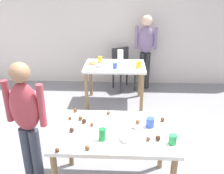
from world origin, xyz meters
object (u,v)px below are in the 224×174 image
object	(u,v)px
person_adult_far	(146,46)
pitcher_far	(120,56)
soda_can	(102,134)
person_girl_near	(26,118)
mixing_bowl	(129,136)
dining_table_near	(115,138)
chair_far_table	(122,66)
dining_table_far	(115,71)

from	to	relation	value
person_adult_far	pitcher_far	size ratio (longest dim) A/B	6.37
soda_can	pitcher_far	bearing A→B (deg)	86.80
person_girl_near	mixing_bowl	size ratio (longest dim) A/B	8.97
dining_table_near	chair_far_table	world-z (taller)	chair_far_table
dining_table_near	chair_far_table	size ratio (longest dim) A/B	1.41
dining_table_near	dining_table_far	xyz separation A→B (m)	(-0.07, 2.12, -0.01)
person_adult_far	pitcher_far	bearing A→B (deg)	-130.05
person_adult_far	pitcher_far	xyz separation A→B (m)	(-0.51, -0.61, -0.05)
chair_far_table	soda_can	size ratio (longest dim) A/B	7.13
dining_table_near	person_adult_far	size ratio (longest dim) A/B	0.80
mixing_bowl	pitcher_far	distance (m)	2.44
mixing_bowl	soda_can	distance (m)	0.25
chair_far_table	pitcher_far	distance (m)	0.68
dining_table_near	person_girl_near	bearing A→B (deg)	-179.31
person_adult_far	soda_can	distance (m)	3.13
dining_table_near	dining_table_far	bearing A→B (deg)	91.93
person_girl_near	person_adult_far	xyz separation A→B (m)	(1.43, 2.89, 0.05)
person_girl_near	soda_can	distance (m)	0.80
dining_table_near	chair_far_table	xyz separation A→B (m)	(0.07, 2.85, -0.16)
dining_table_far	pitcher_far	size ratio (longest dim) A/B	4.51
dining_table_near	dining_table_far	world-z (taller)	same
chair_far_table	person_adult_far	world-z (taller)	person_adult_far
person_girl_near	dining_table_far	bearing A→B (deg)	68.93
soda_can	pitcher_far	world-z (taller)	pitcher_far
dining_table_far	soda_can	size ratio (longest dim) A/B	8.90
person_girl_near	pitcher_far	world-z (taller)	person_girl_near
person_girl_near	mixing_bowl	bearing A→B (deg)	-8.19
dining_table_near	mixing_bowl	bearing A→B (deg)	-49.14
chair_far_table	person_girl_near	bearing A→B (deg)	-108.55
dining_table_far	chair_far_table	xyz separation A→B (m)	(0.14, 0.73, -0.14)
mixing_bowl	person_adult_far	bearing A→B (deg)	82.55
dining_table_near	person_girl_near	xyz separation A→B (m)	(-0.89, -0.01, 0.22)
dining_table_far	person_adult_far	distance (m)	1.01
person_girl_near	soda_can	xyz separation A→B (m)	(0.78, -0.17, -0.06)
person_adult_far	mixing_bowl	world-z (taller)	person_adult_far
chair_far_table	person_girl_near	distance (m)	3.04
mixing_bowl	pitcher_far	xyz separation A→B (m)	(-0.11, 2.43, 0.09)
dining_table_near	soda_can	xyz separation A→B (m)	(-0.11, -0.18, 0.16)
soda_can	chair_far_table	bearing A→B (deg)	86.62
dining_table_near	dining_table_far	size ratio (longest dim) A/B	1.13
dining_table_far	person_girl_near	size ratio (longest dim) A/B	0.75
mixing_bowl	soda_can	xyz separation A→B (m)	(-0.25, -0.02, 0.03)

